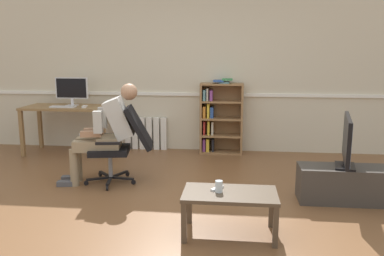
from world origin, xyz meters
name	(u,v)px	position (x,y,z in m)	size (l,w,h in m)	color
ground_plane	(168,211)	(0.00, 0.00, 0.00)	(18.00, 18.00, 0.00)	brown
back_wall	(195,67)	(0.00, 2.65, 1.35)	(12.00, 0.13, 2.70)	beige
computer_desk	(69,113)	(-1.94, 2.15, 0.66)	(1.38, 0.66, 0.76)	olive
imac_monitor	(72,89)	(-1.91, 2.23, 1.01)	(0.52, 0.14, 0.45)	silver
keyboard	(63,107)	(-1.98, 2.01, 0.77)	(0.39, 0.12, 0.02)	silver
computer_mouse	(85,107)	(-1.64, 2.03, 0.77)	(0.06, 0.10, 0.03)	white
bookshelf	(219,118)	(0.40, 2.44, 0.57)	(0.67, 0.29, 1.19)	olive
radiator	(146,133)	(-0.81, 2.54, 0.27)	(0.69, 0.08, 0.53)	white
office_chair	(123,141)	(-0.69, 0.83, 0.52)	(0.85, 0.63, 0.95)	black
person_seated	(106,131)	(-0.89, 0.80, 0.65)	(0.99, 0.46, 1.22)	#937F60
tv_stand	(343,184)	(1.83, 0.47, 0.19)	(0.95, 0.37, 0.39)	#3D3833
tv_screen	(347,141)	(1.84, 0.47, 0.67)	(0.26, 0.83, 0.54)	black
coffee_table	(230,198)	(0.63, -0.46, 0.34)	(0.82, 0.46, 0.39)	#4C3D2D
drinking_glass	(219,186)	(0.53, -0.47, 0.44)	(0.07, 0.07, 0.10)	silver
spare_remote	(217,188)	(0.51, -0.39, 0.40)	(0.04, 0.15, 0.02)	white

